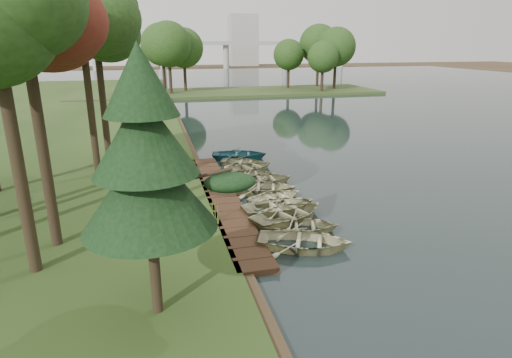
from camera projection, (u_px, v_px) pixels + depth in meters
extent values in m
plane|color=#3D2F1D|center=(251.00, 199.00, 23.19)|extent=(300.00, 300.00, 0.00)
cube|color=#1C2727|center=(467.00, 117.00, 48.54)|extent=(130.00, 200.00, 0.05)
cube|color=#382415|center=(222.00, 199.00, 22.77)|extent=(1.60, 16.00, 0.30)
cube|color=#35471F|center=(229.00, 92.00, 71.19)|extent=(50.00, 14.00, 0.45)
cylinder|color=black|center=(78.00, 79.00, 65.05)|extent=(0.50, 0.50, 4.80)
sphere|color=#254517|center=(75.00, 54.00, 63.95)|extent=(5.60, 5.60, 5.60)
cylinder|color=black|center=(123.00, 78.00, 66.57)|extent=(0.50, 0.50, 4.80)
sphere|color=#254517|center=(121.00, 54.00, 65.48)|extent=(5.60, 5.60, 5.60)
cylinder|color=black|center=(167.00, 77.00, 68.10)|extent=(0.50, 0.50, 4.80)
sphere|color=#254517|center=(165.00, 54.00, 67.00)|extent=(5.60, 5.60, 5.60)
cylinder|color=black|center=(209.00, 77.00, 69.62)|extent=(0.50, 0.50, 4.80)
sphere|color=#254517|center=(208.00, 54.00, 68.53)|extent=(5.60, 5.60, 5.60)
cylinder|color=black|center=(248.00, 76.00, 71.15)|extent=(0.50, 0.50, 4.80)
sphere|color=#254517|center=(248.00, 53.00, 70.05)|extent=(5.60, 5.60, 5.60)
cylinder|color=black|center=(287.00, 75.00, 72.67)|extent=(0.50, 0.50, 4.80)
sphere|color=#254517|center=(287.00, 53.00, 71.58)|extent=(5.60, 5.60, 5.60)
cylinder|color=black|center=(323.00, 74.00, 74.20)|extent=(0.50, 0.50, 4.80)
sphere|color=#254517|center=(324.00, 53.00, 73.11)|extent=(5.60, 5.60, 5.60)
cube|color=#A5A5A0|center=(194.00, 43.00, 134.01)|extent=(90.00, 4.00, 1.20)
cylinder|color=#A5A5A0|center=(95.00, 57.00, 128.36)|extent=(1.80, 1.80, 8.00)
cylinder|color=#A5A5A0|center=(163.00, 57.00, 132.94)|extent=(1.80, 1.80, 8.00)
cylinder|color=#A5A5A0|center=(226.00, 56.00, 137.51)|extent=(1.80, 1.80, 8.00)
cylinder|color=#A5A5A0|center=(285.00, 56.00, 142.09)|extent=(1.80, 1.80, 8.00)
cylinder|color=#A5A5A0|center=(341.00, 55.00, 146.67)|extent=(1.80, 1.80, 8.00)
cube|color=#A5A5A0|center=(243.00, 40.00, 156.78)|extent=(10.00, 8.00, 18.00)
cube|color=#A5A5A0|center=(146.00, 49.00, 154.31)|extent=(8.00, 8.00, 12.00)
imported|color=#BDBA89|center=(304.00, 239.00, 17.42)|extent=(4.61, 4.02, 0.80)
imported|color=#BDBA89|center=(301.00, 224.00, 19.03)|extent=(3.87, 3.23, 0.69)
imported|color=#BDBA89|center=(289.00, 212.00, 20.20)|extent=(4.82, 4.21, 0.83)
imported|color=#BDBA89|center=(280.00, 204.00, 21.21)|extent=(4.18, 3.25, 0.79)
imported|color=#BDBA89|center=(276.00, 196.00, 22.56)|extent=(3.78, 3.24, 0.66)
imported|color=#BDBA89|center=(262.00, 186.00, 23.90)|extent=(4.40, 3.67, 0.78)
imported|color=#BDBA89|center=(263.00, 178.00, 25.48)|extent=(3.51, 2.53, 0.72)
imported|color=#BDBA89|center=(249.00, 173.00, 26.62)|extent=(3.18, 2.42, 0.62)
imported|color=#BDBA89|center=(250.00, 166.00, 28.00)|extent=(4.06, 3.51, 0.70)
imported|color=#BDBA89|center=(243.00, 161.00, 29.35)|extent=(3.66, 3.24, 0.63)
imported|color=#2A6A76|center=(240.00, 153.00, 30.92)|extent=(4.44, 3.58, 0.81)
imported|color=#BDBA89|center=(129.00, 154.00, 30.11)|extent=(3.40, 2.52, 0.68)
cylinder|color=black|center=(15.00, 148.00, 14.02)|extent=(0.42, 0.42, 8.99)
cylinder|color=black|center=(41.00, 138.00, 16.06)|extent=(0.42, 0.42, 8.76)
ellipsoid|color=maroon|center=(22.00, 13.00, 14.73)|extent=(3.79, 3.79, 3.23)
cylinder|color=black|center=(7.00, 108.00, 18.95)|extent=(0.44, 0.44, 10.05)
cylinder|color=black|center=(90.00, 105.00, 25.25)|extent=(0.41, 0.41, 8.64)
ellipsoid|color=#254517|center=(81.00, 27.00, 23.94)|extent=(4.41, 4.41, 3.74)
cylinder|color=black|center=(103.00, 97.00, 27.18)|extent=(0.42, 0.42, 8.99)
ellipsoid|color=#254517|center=(94.00, 22.00, 25.81)|extent=(4.88, 4.88, 4.14)
cylinder|color=black|center=(154.00, 263.00, 12.56)|extent=(0.32, 0.32, 3.22)
cone|color=black|center=(148.00, 184.00, 11.82)|extent=(3.80, 3.80, 2.60)
cone|color=black|center=(144.00, 134.00, 11.38)|extent=(2.90, 2.90, 2.25)
cone|color=black|center=(139.00, 79.00, 10.95)|extent=(2.00, 2.00, 1.90)
cone|color=#3F661E|center=(212.00, 211.00, 19.26)|extent=(0.60, 0.60, 1.10)
cone|color=#3F661E|center=(144.00, 178.00, 24.20)|extent=(0.60, 0.60, 0.96)
cone|color=#3F661E|center=(138.00, 182.00, 23.64)|extent=(0.60, 0.60, 0.93)
cone|color=#3F661E|center=(191.00, 158.00, 28.10)|extent=(0.60, 0.60, 1.13)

